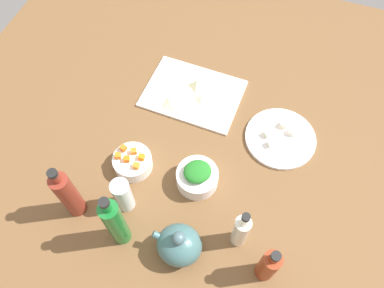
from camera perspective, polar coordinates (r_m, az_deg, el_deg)
tabletop at (r=130.38cm, az=0.00°, el=-1.42°), size 190.00×190.00×3.00cm
cutting_board at (r=142.09cm, az=0.17°, el=7.72°), size 36.36×27.20×1.00cm
plate_tofu at (r=134.60cm, az=13.34°, el=0.88°), size 24.74×24.74×1.20cm
bowl_greens at (r=121.22cm, az=0.81°, el=-5.18°), size 13.62×13.62×6.06cm
bowl_carrots at (r=125.66cm, az=-9.02°, el=-2.78°), size 12.91×12.91×5.24cm
teapot at (r=111.16cm, az=-1.99°, el=-15.12°), size 14.96×12.39×14.44cm
bottle_0 at (r=107.94cm, az=-11.63°, el=-11.71°), size 5.55×5.55×28.61cm
bottle_1 at (r=115.69cm, az=-18.38°, el=-7.34°), size 5.56×5.56×26.31cm
bottle_2 at (r=110.18cm, az=7.46°, el=-13.00°), size 4.73×4.73×20.96cm
bottle_3 at (r=109.03cm, az=11.58°, el=-17.72°), size 5.26×5.26×19.79cm
drinking_glass_0 at (r=116.22cm, az=-10.49°, el=-7.71°), size 5.70×5.70×14.40cm
carrot_cube_0 at (r=120.92cm, az=-8.51°, el=-3.32°), size 1.96×1.96×1.80cm
carrot_cube_1 at (r=123.63cm, az=-11.25°, el=-1.77°), size 2.30×2.30×1.80cm
carrot_cube_2 at (r=123.53cm, az=-8.90°, el=-1.11°), size 2.46×2.46×1.80cm
carrot_cube_3 at (r=122.54cm, az=-9.96°, el=-2.28°), size 2.35×2.35×1.80cm
carrot_cube_4 at (r=124.68cm, az=-10.44°, el=-0.62°), size 2.16×2.16×1.80cm
carrot_cube_5 at (r=122.13cm, az=-7.71°, el=-2.00°), size 1.99×1.99×1.80cm
chopped_greens_mound at (r=116.97cm, az=0.83°, el=-4.22°), size 11.99×11.85×3.32cm
tofu_cube_0 at (r=132.54cm, az=11.45°, el=1.54°), size 3.08×3.08×2.20cm
tofu_cube_1 at (r=134.87cm, az=15.04°, el=1.77°), size 2.44×2.44×2.20cm
tofu_cube_2 at (r=130.73cm, az=11.94°, el=0.07°), size 3.11×3.11×2.20cm
tofu_cube_3 at (r=135.82cm, az=13.81°, el=2.89°), size 2.69×2.69×2.20cm
dumpling_0 at (r=138.85cm, az=1.57°, el=6.97°), size 4.99×4.61×2.04cm
dumpling_1 at (r=137.54cm, az=-3.34°, el=6.25°), size 8.00×8.01×2.40cm
dumpling_2 at (r=142.34cm, az=0.76°, el=9.20°), size 6.03×5.84×3.19cm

